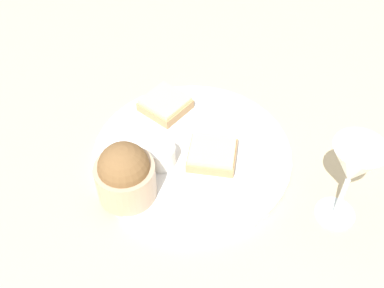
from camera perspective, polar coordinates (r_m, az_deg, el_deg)
ground_plane at (r=0.84m, az=0.00°, el=-1.55°), size 4.00×4.00×0.00m
dinner_plate at (r=0.83m, az=0.00°, el=-1.24°), size 0.34×0.34×0.01m
salad_bowl at (r=0.74m, az=-7.95°, el=-3.56°), size 0.09×0.09×0.10m
sauce_ramekin at (r=0.80m, az=-3.74°, el=-1.21°), size 0.05×0.05×0.04m
cheese_toast_near at (r=0.81m, az=2.41°, el=-1.19°), size 0.10×0.10×0.03m
cheese_toast_far at (r=0.89m, az=-3.20°, el=4.75°), size 0.08×0.08×0.03m
wine_glass at (r=0.71m, az=18.55°, el=-2.64°), size 0.07×0.07×0.16m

